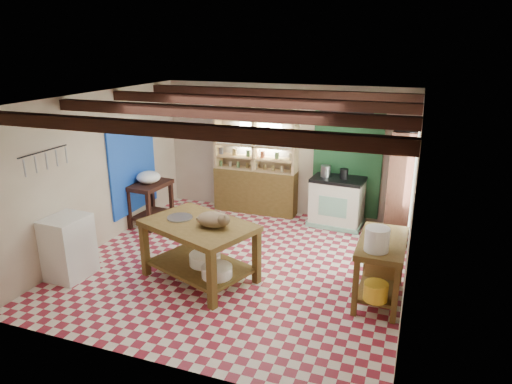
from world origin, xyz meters
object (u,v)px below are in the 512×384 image
(work_table, at_px, (200,251))
(stove, at_px, (337,202))
(white_cabinet, at_px, (69,247))
(cat, at_px, (213,219))
(prep_table, at_px, (151,204))
(right_counter, at_px, (380,269))

(work_table, xyz_separation_m, stove, (1.51, 2.77, 0.03))
(stove, distance_m, white_cabinet, 4.76)
(work_table, distance_m, cat, 0.60)
(white_cabinet, bearing_deg, work_table, 20.56)
(work_table, height_order, white_cabinet, white_cabinet)
(prep_table, distance_m, right_counter, 4.56)
(white_cabinet, bearing_deg, stove, 47.93)
(stove, relative_size, white_cabinet, 1.02)
(cat, bearing_deg, stove, 76.49)
(right_counter, xyz_separation_m, cat, (-2.29, -0.38, 0.56))
(work_table, relative_size, cat, 3.36)
(prep_table, bearing_deg, stove, 24.06)
(white_cabinet, xyz_separation_m, cat, (2.11, 0.55, 0.52))
(white_cabinet, relative_size, cat, 2.02)
(cat, bearing_deg, work_table, -178.69)
(right_counter, bearing_deg, cat, -169.80)
(right_counter, bearing_deg, stove, 113.56)
(prep_table, bearing_deg, cat, -33.34)
(white_cabinet, bearing_deg, prep_table, 92.52)
(work_table, xyz_separation_m, prep_table, (-1.84, 1.60, -0.02))
(prep_table, bearing_deg, right_counter, -11.30)
(white_cabinet, bearing_deg, cat, 17.53)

